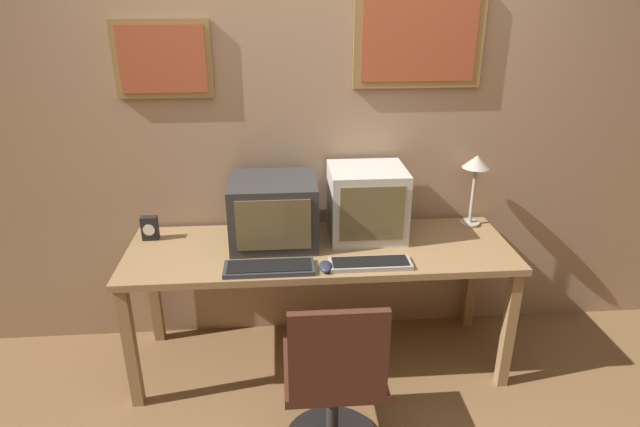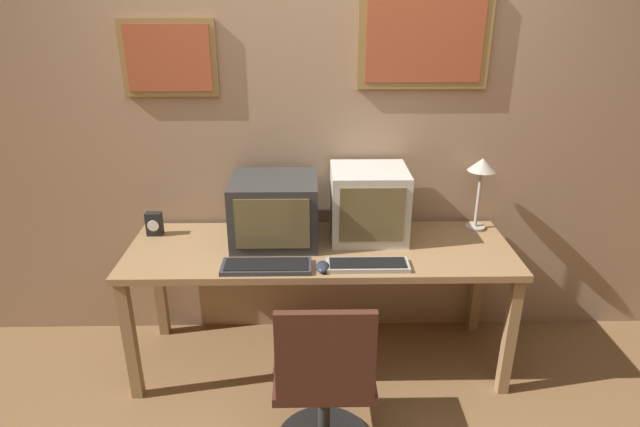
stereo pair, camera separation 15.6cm
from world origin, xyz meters
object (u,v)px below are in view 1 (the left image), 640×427
at_px(mouse_near_keyboard, 326,267).
at_px(office_chair, 334,389).
at_px(desk_clock, 150,228).
at_px(desk_lamp, 476,170).
at_px(monitor_left, 274,211).
at_px(monitor_right, 367,202).
at_px(keyboard_side, 370,263).
at_px(keyboard_main, 269,268).

relative_size(mouse_near_keyboard, office_chair, 0.13).
distance_m(desk_clock, desk_lamp, 1.82).
bearing_deg(monitor_left, monitor_right, 4.65).
distance_m(keyboard_side, desk_clock, 1.21).
relative_size(keyboard_main, desk_clock, 3.31).
relative_size(keyboard_main, office_chair, 0.51).
distance_m(monitor_right, mouse_near_keyboard, 0.50).
bearing_deg(desk_clock, mouse_near_keyboard, -24.60).
bearing_deg(desk_clock, office_chair, -43.12).
distance_m(keyboard_side, office_chair, 0.63).
bearing_deg(office_chair, monitor_right, 72.68).
bearing_deg(office_chair, keyboard_main, 120.72).
bearing_deg(keyboard_main, keyboard_side, 0.67).
xyz_separation_m(keyboard_main, keyboard_side, (0.50, 0.01, 0.00)).
distance_m(monitor_left, monitor_right, 0.51).
height_order(keyboard_main, keyboard_side, same).
relative_size(keyboard_main, keyboard_side, 1.08).
bearing_deg(desk_clock, keyboard_main, -31.85).
xyz_separation_m(monitor_right, desk_clock, (-1.18, 0.03, -0.13)).
distance_m(monitor_left, mouse_near_keyboard, 0.45).
distance_m(keyboard_side, desk_lamp, 0.86).
relative_size(monitor_right, keyboard_main, 0.92).
xyz_separation_m(monitor_left, mouse_near_keyboard, (0.25, -0.35, -0.16)).
bearing_deg(office_chair, keyboard_side, 64.36).
relative_size(mouse_near_keyboard, desk_clock, 0.83).
distance_m(keyboard_main, keyboard_side, 0.50).
height_order(monitor_left, office_chair, monitor_left).
xyz_separation_m(monitor_right, desk_lamp, (0.62, 0.09, 0.14)).
bearing_deg(keyboard_side, desk_clock, 160.89).
height_order(monitor_left, desk_clock, monitor_left).
distance_m(keyboard_main, mouse_near_keyboard, 0.27).
relative_size(monitor_right, desk_lamp, 0.97).
height_order(keyboard_side, mouse_near_keyboard, mouse_near_keyboard).
relative_size(keyboard_main, desk_lamp, 1.06).
xyz_separation_m(keyboard_main, desk_lamp, (1.15, 0.46, 0.32)).
height_order(monitor_left, monitor_right, monitor_right).
relative_size(keyboard_side, desk_lamp, 0.98).
height_order(keyboard_main, office_chair, office_chair).
relative_size(monitor_left, keyboard_side, 1.12).
bearing_deg(mouse_near_keyboard, keyboard_main, 175.87).
bearing_deg(keyboard_main, desk_clock, 148.15).
relative_size(monitor_left, desk_lamp, 1.09).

